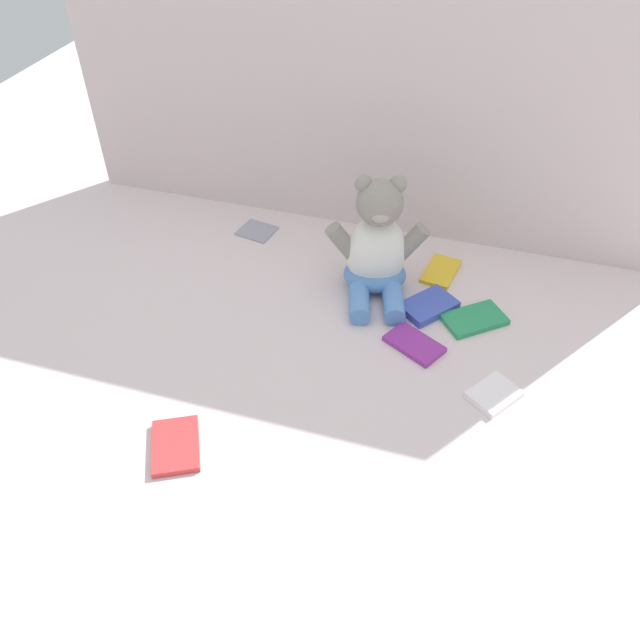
{
  "coord_description": "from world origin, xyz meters",
  "views": [
    {
      "loc": [
        0.3,
        -1.03,
        0.97
      ],
      "look_at": [
        0.02,
        -0.1,
        0.1
      ],
      "focal_mm": 35.68,
      "sensor_mm": 36.0,
      "label": 1
    }
  ],
  "objects_px": {
    "book_case_6": "(176,446)",
    "book_case_5": "(494,394)",
    "teddy_bear": "(377,250)",
    "book_case_0": "(474,319)",
    "book_case_3": "(441,271)",
    "book_case_1": "(257,230)",
    "book_case_2": "(428,306)",
    "book_case_4": "(414,344)"
  },
  "relations": [
    {
      "from": "book_case_1",
      "to": "book_case_4",
      "type": "bearing_deg",
      "value": 67.6
    },
    {
      "from": "teddy_bear",
      "to": "book_case_4",
      "type": "bearing_deg",
      "value": -69.27
    },
    {
      "from": "teddy_bear",
      "to": "book_case_0",
      "type": "relative_size",
      "value": 2.1
    },
    {
      "from": "book_case_6",
      "to": "teddy_bear",
      "type": "bearing_deg",
      "value": -139.92
    },
    {
      "from": "book_case_2",
      "to": "book_case_3",
      "type": "relative_size",
      "value": 1.03
    },
    {
      "from": "book_case_1",
      "to": "book_case_6",
      "type": "xyz_separation_m",
      "value": [
        0.11,
        -0.71,
        0.0
      ]
    },
    {
      "from": "book_case_4",
      "to": "book_case_3",
      "type": "bearing_deg",
      "value": -154.82
    },
    {
      "from": "teddy_bear",
      "to": "book_case_3",
      "type": "distance_m",
      "value": 0.2
    },
    {
      "from": "book_case_4",
      "to": "book_case_5",
      "type": "xyz_separation_m",
      "value": [
        0.18,
        -0.1,
        0.0
      ]
    },
    {
      "from": "teddy_bear",
      "to": "book_case_1",
      "type": "xyz_separation_m",
      "value": [
        -0.36,
        0.14,
        -0.1
      ]
    },
    {
      "from": "teddy_bear",
      "to": "book_case_4",
      "type": "relative_size",
      "value": 2.37
    },
    {
      "from": "book_case_0",
      "to": "book_case_4",
      "type": "bearing_deg",
      "value": 97.19
    },
    {
      "from": "book_case_2",
      "to": "book_case_3",
      "type": "xyz_separation_m",
      "value": [
        0.01,
        0.15,
        -0.0
      ]
    },
    {
      "from": "book_case_1",
      "to": "book_case_4",
      "type": "height_order",
      "value": "book_case_4"
    },
    {
      "from": "book_case_4",
      "to": "book_case_1",
      "type": "bearing_deg",
      "value": -94.32
    },
    {
      "from": "book_case_3",
      "to": "book_case_1",
      "type": "bearing_deg",
      "value": -175.04
    },
    {
      "from": "book_case_5",
      "to": "book_case_2",
      "type": "bearing_deg",
      "value": -17.74
    },
    {
      "from": "book_case_1",
      "to": "book_case_2",
      "type": "distance_m",
      "value": 0.53
    },
    {
      "from": "book_case_4",
      "to": "book_case_5",
      "type": "height_order",
      "value": "book_case_5"
    },
    {
      "from": "book_case_1",
      "to": "book_case_3",
      "type": "relative_size",
      "value": 0.76
    },
    {
      "from": "teddy_bear",
      "to": "book_case_4",
      "type": "distance_m",
      "value": 0.24
    },
    {
      "from": "book_case_1",
      "to": "book_case_6",
      "type": "relative_size",
      "value": 0.74
    },
    {
      "from": "teddy_bear",
      "to": "book_case_0",
      "type": "xyz_separation_m",
      "value": [
        0.25,
        -0.06,
        -0.1
      ]
    },
    {
      "from": "book_case_6",
      "to": "book_case_5",
      "type": "bearing_deg",
      "value": -178.58
    },
    {
      "from": "book_case_4",
      "to": "book_case_5",
      "type": "relative_size",
      "value": 1.26
    },
    {
      "from": "book_case_2",
      "to": "book_case_4",
      "type": "height_order",
      "value": "book_case_2"
    },
    {
      "from": "teddy_bear",
      "to": "book_case_2",
      "type": "bearing_deg",
      "value": -34.14
    },
    {
      "from": "book_case_2",
      "to": "book_case_6",
      "type": "distance_m",
      "value": 0.65
    },
    {
      "from": "book_case_1",
      "to": "book_case_2",
      "type": "bearing_deg",
      "value": 80.11
    },
    {
      "from": "book_case_2",
      "to": "book_case_4",
      "type": "relative_size",
      "value": 1.02
    },
    {
      "from": "teddy_bear",
      "to": "book_case_0",
      "type": "distance_m",
      "value": 0.27
    },
    {
      "from": "book_case_3",
      "to": "book_case_5",
      "type": "distance_m",
      "value": 0.41
    },
    {
      "from": "teddy_bear",
      "to": "book_case_0",
      "type": "bearing_deg",
      "value": -28.9
    },
    {
      "from": "book_case_2",
      "to": "book_case_5",
      "type": "height_order",
      "value": "book_case_2"
    },
    {
      "from": "book_case_0",
      "to": "book_case_1",
      "type": "bearing_deg",
      "value": 33.4
    },
    {
      "from": "book_case_1",
      "to": "book_case_2",
      "type": "xyz_separation_m",
      "value": [
        0.5,
        -0.18,
        0.01
      ]
    },
    {
      "from": "book_case_0",
      "to": "book_case_6",
      "type": "height_order",
      "value": "same"
    },
    {
      "from": "book_case_3",
      "to": "book_case_4",
      "type": "xyz_separation_m",
      "value": [
        -0.02,
        -0.28,
        0.0
      ]
    },
    {
      "from": "book_case_1",
      "to": "teddy_bear",
      "type": "bearing_deg",
      "value": 79.39
    },
    {
      "from": "book_case_1",
      "to": "book_case_4",
      "type": "distance_m",
      "value": 0.58
    },
    {
      "from": "book_case_1",
      "to": "book_case_3",
      "type": "distance_m",
      "value": 0.51
    },
    {
      "from": "book_case_0",
      "to": "book_case_2",
      "type": "height_order",
      "value": "book_case_2"
    }
  ]
}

